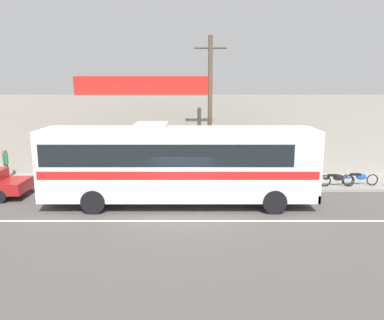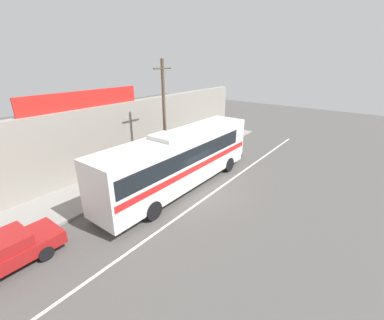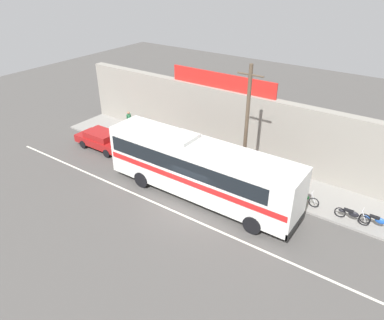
# 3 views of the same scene
# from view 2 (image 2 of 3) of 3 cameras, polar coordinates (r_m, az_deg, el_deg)

# --- Properties ---
(ground_plane) EXTENTS (70.00, 70.00, 0.00)m
(ground_plane) POSITION_cam_2_polar(r_m,az_deg,el_deg) (16.32, 1.37, -7.04)
(ground_plane) COLOR #4F4C49
(sidewalk_slab) EXTENTS (30.00, 3.60, 0.14)m
(sidewalk_slab) POSITION_cam_2_polar(r_m,az_deg,el_deg) (19.48, -11.11, -2.29)
(sidewalk_slab) COLOR gray
(sidewalk_slab) RESTS_ON ground_plane
(storefront_facade) EXTENTS (30.00, 0.70, 4.80)m
(storefront_facade) POSITION_cam_2_polar(r_m,az_deg,el_deg) (20.29, -15.67, 5.27)
(storefront_facade) COLOR gray
(storefront_facade) RESTS_ON ground_plane
(storefront_billboard) EXTENTS (8.20, 0.12, 1.10)m
(storefront_billboard) POSITION_cam_2_polar(r_m,az_deg,el_deg) (18.38, -22.72, 12.24)
(storefront_billboard) COLOR red
(storefront_billboard) RESTS_ON storefront_facade
(road_center_stripe) EXTENTS (30.00, 0.14, 0.01)m
(road_center_stripe) POSITION_cam_2_polar(r_m,az_deg,el_deg) (15.93, 3.72, -7.85)
(road_center_stripe) COLOR silver
(road_center_stripe) RESTS_ON ground_plane
(intercity_bus) EXTENTS (12.17, 2.60, 3.78)m
(intercity_bus) POSITION_cam_2_polar(r_m,az_deg,el_deg) (16.00, -2.75, 0.48)
(intercity_bus) COLOR silver
(intercity_bus) RESTS_ON ground_plane
(utility_pole) EXTENTS (1.60, 0.22, 7.66)m
(utility_pole) POSITION_cam_2_polar(r_m,az_deg,el_deg) (18.28, -6.15, 9.73)
(utility_pole) COLOR brown
(utility_pole) RESTS_ON sidewalk_slab
(motorcycle_green) EXTENTS (1.88, 0.56, 0.94)m
(motorcycle_green) POSITION_cam_2_polar(r_m,az_deg,el_deg) (27.28, 9.20, 5.86)
(motorcycle_green) COLOR black
(motorcycle_green) RESTS_ON sidewalk_slab
(motorcycle_blue) EXTENTS (1.90, 0.56, 0.94)m
(motorcycle_blue) POSITION_cam_2_polar(r_m,az_deg,el_deg) (22.20, 0.98, 2.49)
(motorcycle_blue) COLOR black
(motorcycle_blue) RESTS_ON sidewalk_slab
(motorcycle_orange) EXTENTS (1.95, 0.56, 0.94)m
(motorcycle_orange) POSITION_cam_2_polar(r_m,az_deg,el_deg) (25.50, 6.20, 4.90)
(motorcycle_orange) COLOR black
(motorcycle_orange) RESTS_ON sidewalk_slab
(motorcycle_purple) EXTENTS (1.88, 0.56, 0.94)m
(motorcycle_purple) POSITION_cam_2_polar(r_m,az_deg,el_deg) (24.34, 5.01, 4.14)
(motorcycle_purple) COLOR black
(motorcycle_purple) RESTS_ON sidewalk_slab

